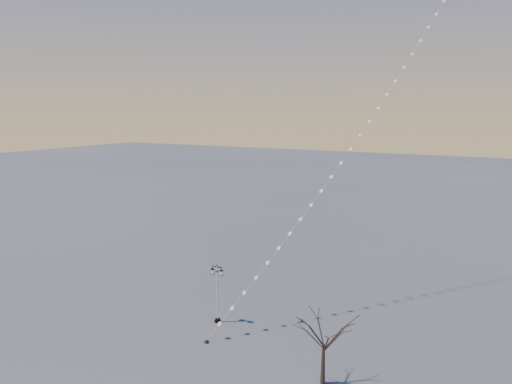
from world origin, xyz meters
The scene contains 4 objects.
ground centered at (0.00, 0.00, 0.00)m, with size 300.00×300.00×0.00m, color #4D4F4E.
street_lamp centered at (-1.62, 2.45, 2.47)m, with size 1.13×0.50×4.47m.
bare_tree centered at (8.13, -1.38, 3.13)m, with size 2.72×2.72×4.51m.
kite_train centered at (7.94, 17.22, 21.74)m, with size 17.49×36.27×43.65m.
Camera 1 is at (16.70, -25.06, 15.59)m, focal length 33.02 mm.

